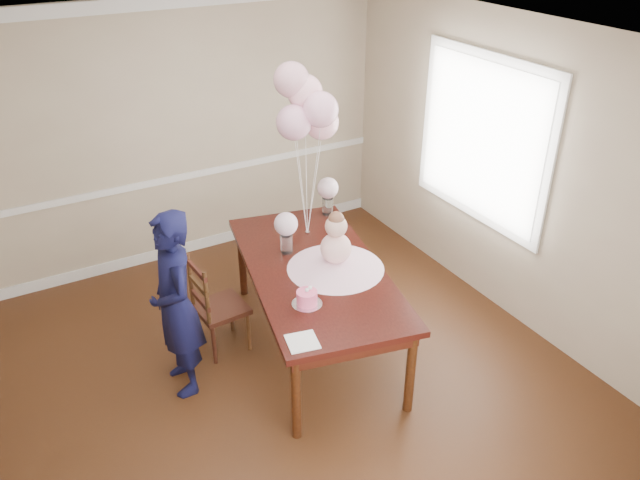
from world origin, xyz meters
The scene contains 50 objects.
floor centered at (0.00, 0.00, 0.00)m, with size 4.50×5.00×0.00m, color black.
ceiling centered at (0.00, 0.00, 2.70)m, with size 4.50×5.00×0.02m, color white.
wall_back centered at (0.00, 2.50, 1.35)m, with size 4.50×0.02×2.70m, color tan.
wall_right centered at (2.25, 0.00, 1.35)m, with size 0.02×5.00×2.70m, color tan.
chair_rail_trim centered at (0.00, 2.49, 0.90)m, with size 4.50×0.02×0.07m, color silver.
crown_molding centered at (0.00, 2.49, 2.63)m, with size 4.50×0.02×0.12m, color silver.
baseboard_trim centered at (0.00, 2.49, 0.06)m, with size 4.50×0.02×0.12m, color silver.
window_frame centered at (2.23, 0.50, 1.55)m, with size 0.02×1.66×1.56m, color white.
window_blinds centered at (2.21, 0.50, 1.55)m, with size 0.01×1.50×1.40m, color white.
dining_table_top centered at (0.41, 0.37, 0.77)m, with size 1.06×2.12×0.05m, color black.
table_apron centered at (0.41, 0.37, 0.69)m, with size 0.96×2.02×0.11m, color black.
table_leg_fl centered at (-0.22, -0.49, 0.37)m, with size 0.07×0.07×0.74m, color black.
table_leg_fr centered at (0.65, -0.67, 0.37)m, with size 0.07×0.07×0.74m, color black.
table_leg_bl centered at (0.18, 1.42, 0.37)m, with size 0.07×0.07×0.74m, color black.
table_leg_br centered at (1.05, 1.24, 0.37)m, with size 0.07×0.07×0.74m, color black.
baby_skirt centered at (0.56, 0.29, 0.85)m, with size 0.81×0.81×0.11m, color #EAADC6.
baby_torso centered at (0.56, 0.29, 0.99)m, with size 0.25×0.25×0.25m, color #F79CC1.
baby_head centered at (0.56, 0.29, 1.19)m, with size 0.18×0.18×0.18m, color #D6A693.
baby_hair centered at (0.56, 0.29, 1.25)m, with size 0.13×0.13×0.13m, color brown.
cake_platter centered at (0.11, -0.05, 0.80)m, with size 0.23×0.23×0.01m, color silver.
birthday_cake centered at (0.11, -0.05, 0.86)m, with size 0.16×0.16×0.11m, color #FF5083.
cake_flower_a centered at (0.11, -0.05, 0.93)m, with size 0.03×0.03×0.03m, color silver.
cake_flower_b centered at (0.14, -0.03, 0.93)m, with size 0.03×0.03×0.03m, color white.
rose_vase_near centered at (0.32, 0.72, 0.88)m, with size 0.11×0.11×0.17m, color white.
roses_near centered at (0.32, 0.72, 1.07)m, with size 0.20×0.20×0.20m, color beige.
rose_vase_far centered at (1.00, 1.17, 0.88)m, with size 0.11×0.11×0.17m, color white.
roses_far centered at (1.00, 1.17, 1.07)m, with size 0.20×0.20×0.20m, color silver.
napkin centered at (-0.14, -0.43, 0.80)m, with size 0.21×0.21×0.01m, color white.
balloon_weight centered at (0.64, 0.92, 0.81)m, with size 0.04×0.04×0.02m, color #B5B4B9.
balloon_a centered at (0.54, 0.95, 1.86)m, with size 0.30×0.30×0.30m, color #DF9EB9.
balloon_b centered at (0.73, 0.85, 1.97)m, with size 0.30×0.30×0.30m, color #EDA8C3.
balloon_c centered at (0.68, 1.02, 2.07)m, with size 0.30×0.30×0.30m, color #FFB4C3.
balloon_d centered at (0.58, 1.07, 2.18)m, with size 0.30×0.30×0.30m, color #D798A6.
balloon_e centered at (0.81, 0.97, 1.81)m, with size 0.30×0.30×0.30m, color #FFB4C4.
balloon_ribbon_a centered at (0.59, 0.94, 1.25)m, with size 0.00×0.00×0.89m, color white.
balloon_ribbon_b centered at (0.69, 0.89, 1.31)m, with size 0.00×0.00×1.00m, color silver.
balloon_ribbon_c centered at (0.66, 0.97, 1.36)m, with size 0.00×0.00×1.10m, color white.
balloon_ribbon_d centered at (0.61, 1.00, 1.41)m, with size 0.00×0.00×1.21m, color white.
balloon_ribbon_e centered at (0.73, 0.95, 1.23)m, with size 0.00×0.00×0.84m, color white.
dining_chair_seat centered at (-0.30, 0.75, 0.41)m, with size 0.40×0.40×0.05m, color black.
chair_leg_fl centered at (-0.45, 0.57, 0.20)m, with size 0.04×0.04×0.39m, color black.
chair_leg_fr centered at (-0.13, 0.60, 0.20)m, with size 0.04×0.04×0.39m, color #3C2110.
chair_leg_bl centered at (-0.48, 0.90, 0.20)m, with size 0.04×0.04×0.39m, color #33160E.
chair_leg_br centered at (-0.15, 0.92, 0.20)m, with size 0.04×0.04×0.39m, color #371D0F.
chair_back_post_l centered at (-0.47, 0.57, 0.67)m, with size 0.04×0.04×0.51m, color #39210F.
chair_back_post_r centered at (-0.49, 0.90, 0.67)m, with size 0.04×0.04×0.51m, color #3B2010.
chair_slat_low centered at (-0.48, 0.74, 0.56)m, with size 0.03×0.36×0.05m, color #36150E.
chair_slat_mid centered at (-0.48, 0.74, 0.71)m, with size 0.03×0.36×0.05m, color #3D2310.
chair_slat_top centered at (-0.48, 0.74, 0.85)m, with size 0.03×0.36×0.05m, color #3C1610.
woman centered at (-0.76, 0.46, 0.78)m, with size 0.57×0.38×1.55m, color black.
Camera 1 is at (-1.71, -3.46, 3.53)m, focal length 35.00 mm.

